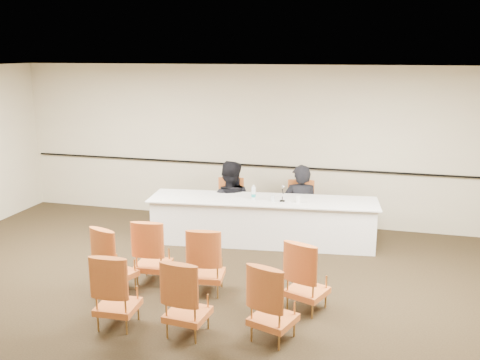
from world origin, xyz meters
name	(u,v)px	position (x,y,z in m)	size (l,w,h in m)	color
floor	(196,313)	(0.00, 0.00, 0.00)	(10.00, 10.00, 0.00)	black
ceiling	(191,72)	(0.00, 0.00, 3.00)	(10.00, 10.00, 0.00)	white
wall_back	(265,145)	(0.00, 4.00, 1.50)	(10.00, 0.04, 3.00)	beige
wall_rail	(264,166)	(0.00, 3.96, 1.10)	(9.80, 0.04, 0.03)	black
panel_table	(262,221)	(0.25, 2.75, 0.39)	(3.89, 0.89, 0.78)	white
panelist_main	(300,213)	(0.80, 3.39, 0.39)	(0.65, 0.43, 1.79)	black
panelist_main_chair	(300,208)	(0.80, 3.39, 0.47)	(0.50, 0.50, 0.95)	#B74420
panelist_second	(229,209)	(-0.49, 3.24, 0.41)	(0.88, 0.69, 1.81)	black
panelist_second_chair	(229,205)	(-0.49, 3.24, 0.47)	(0.50, 0.50, 0.95)	#B74420
papers	(297,201)	(0.83, 2.77, 0.78)	(0.30, 0.22, 0.00)	white
microphone	(282,194)	(0.60, 2.70, 0.91)	(0.09, 0.18, 0.25)	black
water_bottle	(254,192)	(0.10, 2.69, 0.90)	(0.08, 0.08, 0.25)	teal
drinking_glass	(273,198)	(0.44, 2.66, 0.83)	(0.06, 0.06, 0.10)	silver
coffee_cup	(298,199)	(0.86, 2.68, 0.84)	(0.08, 0.08, 0.12)	white
aud_chair_front_left	(153,250)	(-0.91, 0.76, 0.47)	(0.50, 0.50, 0.95)	#B74420
aud_chair_front_mid	(206,260)	(-0.06, 0.62, 0.47)	(0.50, 0.50, 0.95)	#B74420
aud_chair_front_right	(307,275)	(1.34, 0.47, 0.47)	(0.50, 0.50, 0.95)	#B74420
aud_chair_back_left	(117,289)	(-0.80, -0.53, 0.47)	(0.50, 0.50, 0.95)	#B74420
aud_chair_back_mid	(187,296)	(0.08, -0.50, 0.47)	(0.50, 0.50, 0.95)	#B74420
aud_chair_back_right	(274,301)	(1.07, -0.36, 0.47)	(0.50, 0.50, 0.95)	#B74420
aud_chair_extra	(115,259)	(-1.28, 0.33, 0.47)	(0.50, 0.50, 0.95)	#B74420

